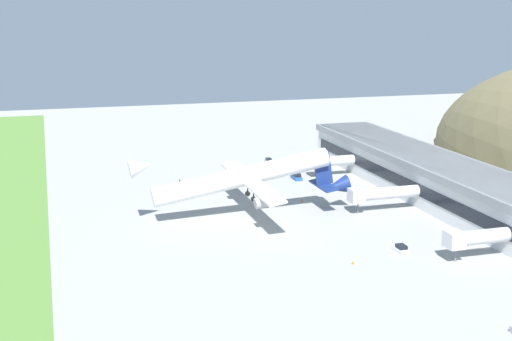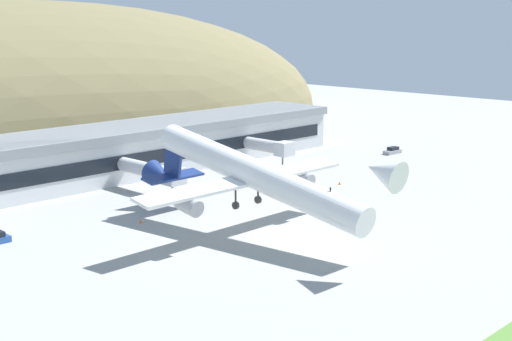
{
  "view_description": "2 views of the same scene",
  "coord_description": "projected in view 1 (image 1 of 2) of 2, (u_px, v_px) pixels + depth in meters",
  "views": [
    {
      "loc": [
        137.0,
        -32.71,
        43.38
      ],
      "look_at": [
        -4.33,
        9.38,
        9.49
      ],
      "focal_mm": 50.0,
      "sensor_mm": 36.0,
      "label": 1
    },
    {
      "loc": [
        -72.37,
        -62.16,
        30.01
      ],
      "look_at": [
        -0.7,
        8.06,
        8.62
      ],
      "focal_mm": 50.0,
      "sensor_mm": 36.0,
      "label": 2
    }
  ],
  "objects": [
    {
      "name": "ground_plane",
      "position": [
        218.0,
        223.0,
        146.78
      ],
      "size": [
        368.14,
        368.14,
        0.0
      ],
      "primitive_type": "plane",
      "color": "#9E9E99"
    },
    {
      "name": "terminal_building",
      "position": [
        447.0,
        181.0,
        159.16
      ],
      "size": [
        118.79,
        16.47,
        9.53
      ],
      "color": "silver",
      "rests_on": "ground_plane"
    },
    {
      "name": "jetway_0",
      "position": [
        329.0,
        161.0,
        186.52
      ],
      "size": [
        3.38,
        12.47,
        5.43
      ],
      "color": "silver",
      "rests_on": "ground_plane"
    },
    {
      "name": "jetway_1",
      "position": [
        381.0,
        194.0,
        154.12
      ],
      "size": [
        3.38,
        16.17,
        5.43
      ],
      "color": "silver",
      "rests_on": "ground_plane"
    },
    {
      "name": "jetway_2",
      "position": [
        474.0,
        238.0,
        124.65
      ],
      "size": [
        3.38,
        12.23,
        5.43
      ],
      "color": "silver",
      "rests_on": "ground_plane"
    },
    {
      "name": "cargo_airplane",
      "position": [
        246.0,
        178.0,
        149.49
      ],
      "size": [
        37.67,
        48.03,
        11.93
      ],
      "color": "white"
    },
    {
      "name": "service_car_1",
      "position": [
        297.0,
        177.0,
        183.56
      ],
      "size": [
        4.43,
        1.92,
        1.6
      ],
      "color": "#264C99",
      "rests_on": "ground_plane"
    },
    {
      "name": "service_car_2",
      "position": [
        401.0,
        249.0,
        128.92
      ],
      "size": [
        3.8,
        1.79,
        1.48
      ],
      "color": "silver",
      "rests_on": "ground_plane"
    },
    {
      "name": "service_car_3",
      "position": [
        269.0,
        161.0,
        201.98
      ],
      "size": [
        4.14,
        1.91,
        1.58
      ],
      "color": "#999EA3",
      "rests_on": "ground_plane"
    },
    {
      "name": "fuel_truck",
      "position": [
        292.0,
        166.0,
        192.55
      ],
      "size": [
        6.4,
        2.96,
        2.89
      ],
      "color": "#264C99",
      "rests_on": "ground_plane"
    },
    {
      "name": "traffic_cone_0",
      "position": [
        302.0,
        200.0,
        163.15
      ],
      "size": [
        0.52,
        0.52,
        0.58
      ],
      "color": "orange",
      "rests_on": "ground_plane"
    },
    {
      "name": "traffic_cone_1",
      "position": [
        353.0,
        262.0,
        123.17
      ],
      "size": [
        0.52,
        0.52,
        0.58
      ],
      "color": "orange",
      "rests_on": "ground_plane"
    }
  ]
}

